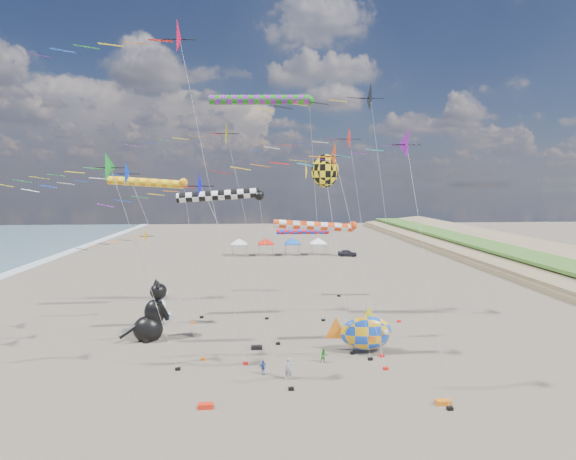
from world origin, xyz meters
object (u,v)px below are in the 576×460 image
(fish_inflatable, at_px, (366,333))
(child_green, at_px, (324,356))
(cat_inflatable, at_px, (151,310))
(child_blue, at_px, (263,367))
(person_adult, at_px, (289,369))
(parked_car, at_px, (347,253))

(fish_inflatable, height_order, child_green, fish_inflatable)
(cat_inflatable, distance_m, fish_inflatable, 18.22)
(fish_inflatable, relative_size, child_blue, 5.33)
(cat_inflatable, relative_size, person_adult, 3.45)
(cat_inflatable, bearing_deg, parked_car, 35.01)
(parked_car, bearing_deg, child_green, -177.85)
(person_adult, bearing_deg, cat_inflatable, 144.47)
(child_blue, height_order, parked_car, parked_car)
(cat_inflatable, height_order, person_adult, cat_inflatable)
(cat_inflatable, bearing_deg, child_blue, -63.73)
(fish_inflatable, distance_m, parked_car, 48.78)
(child_green, height_order, parked_car, parked_car)
(child_blue, bearing_deg, fish_inflatable, -4.87)
(cat_inflatable, distance_m, parked_car, 51.02)
(fish_inflatable, distance_m, person_adult, 7.96)
(cat_inflatable, distance_m, child_blue, 12.47)
(fish_inflatable, height_order, parked_car, fish_inflatable)
(fish_inflatable, bearing_deg, parked_car, 79.91)
(parked_car, bearing_deg, child_blue, 177.86)
(child_green, distance_m, child_blue, 4.91)
(child_blue, distance_m, parked_car, 54.23)
(child_green, bearing_deg, fish_inflatable, 21.28)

